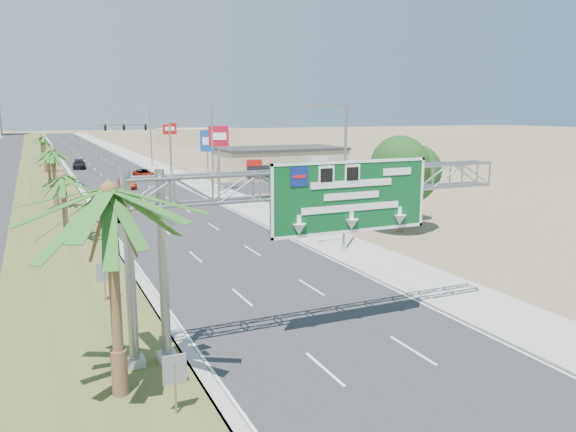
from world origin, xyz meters
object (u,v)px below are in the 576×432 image
Objects in this scene: pole_sign_blue at (207,143)px; pole_sign_red_far at (170,132)px; pole_sign_red_near at (219,140)px; sign_gantry at (313,196)px; signal_mast at (156,144)px; car_mid_lane at (127,183)px; car_right_lane at (144,174)px; palm_near at (109,193)px; car_left_lane at (113,210)px; store_building at (280,163)px; car_far at (79,164)px.

pole_sign_red_far is at bearing 98.66° from pole_sign_blue.
pole_sign_blue is at bearing 80.02° from pole_sign_red_near.
sign_gantry is 57.65m from pole_sign_blue.
pole_sign_red_near is at bearing -77.78° from signal_mast.
car_right_lane is at bearing 64.28° from car_mid_lane.
palm_near is at bearing -102.66° from signal_mast.
pole_sign_red_far is (14.15, 39.02, 5.32)m from car_left_lane.
pole_sign_red_near reaches higher than pole_sign_red_far.
palm_near reaches higher than car_right_lane.
sign_gantry is 8.41m from palm_near.
car_right_lane is 18.51m from pole_sign_red_near.
pole_sign_blue is at bearing 70.79° from palm_near.
palm_near is 1.17× the size of pole_sign_blue.
store_building is 23.32m from car_mid_lane.
signal_mast is 12.92m from car_mid_lane.
palm_near reaches higher than store_building.
sign_gantry reaches higher than store_building.
store_building is at bearing 41.82° from car_left_lane.
pole_sign_red_near is (13.26, -35.39, 5.43)m from car_far.
pole_sign_red_near is at bearing 68.54° from palm_near.
car_far is 17.24m from pole_sign_red_far.
signal_mast is at bearing 21.71° from car_right_lane.
palm_near is 54.32m from car_mid_lane.
sign_gantry is 2.13× the size of pole_sign_red_far.
pole_sign_red_far is at bearing 132.69° from store_building.
sign_gantry is 45.50m from pole_sign_red_near.
car_mid_lane is at bearing -115.97° from car_right_lane.
car_left_lane is at bearing -106.12° from car_mid_lane.
car_right_lane is at bearing 165.45° from store_building.
car_far is at bearing 86.54° from palm_near.
car_far is (-3.20, 79.75, -5.31)m from sign_gantry.
car_mid_lane is at bearing -157.40° from pole_sign_blue.
store_building reaches higher than car_mid_lane.
sign_gantry is at bearing 13.32° from palm_near.
signal_mast is 20.48m from car_far.
pole_sign_red_near is 12.20m from pole_sign_blue.
pole_sign_red_near is (14.15, 13.22, 5.31)m from car_left_lane.
pole_sign_red_near reaches higher than pole_sign_blue.
sign_gantry is 3.27× the size of car_far.
pole_sign_blue is 0.91× the size of pole_sign_red_far.
car_left_lane is 0.64× the size of pole_sign_red_far.
store_building is at bearing 42.00° from pole_sign_red_near.
sign_gantry reaches higher than car_mid_lane.
store_building is 4.29× the size of car_mid_lane.
pole_sign_red_near is 1.01× the size of pole_sign_red_far.
store_building is 3.56× the size of car_left_lane.
car_right_lane is at bearing 150.06° from pole_sign_blue.
store_building is at bearing -47.31° from pole_sign_red_far.
car_right_lane is 0.67× the size of pole_sign_blue.
car_left_lane is (-27.15, -24.93, -1.14)m from store_building.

